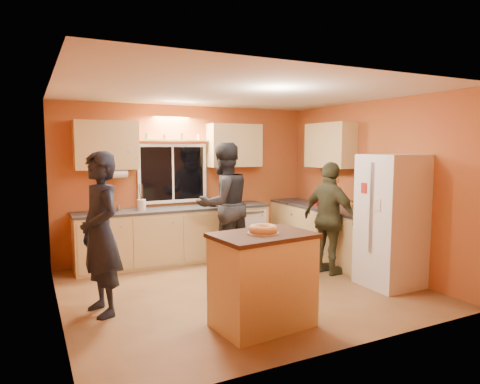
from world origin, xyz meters
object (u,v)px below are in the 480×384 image
refrigerator (391,221)px  person_left (100,234)px  person_right (330,218)px  person_center (224,205)px  island (263,279)px

refrigerator → person_left: bearing=168.9°
person_left → person_right: bearing=78.0°
person_center → person_right: bearing=126.9°
refrigerator → island: refrigerator is taller
person_center → person_right: size_ratio=1.17×
refrigerator → person_right: size_ratio=1.07×
island → person_right: 2.22m
refrigerator → person_right: refrigerator is taller
island → person_left: size_ratio=0.59×
refrigerator → island: 2.29m
refrigerator → person_center: 2.54m
person_left → refrigerator: bearing=65.2°
person_center → person_right: 1.67m
refrigerator → island: (-2.23, -0.39, -0.39)m
person_left → person_center: bearing=106.9°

